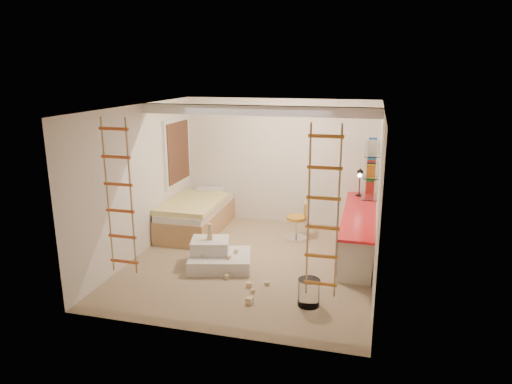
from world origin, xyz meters
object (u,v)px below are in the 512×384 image
(desk, at_px, (358,231))
(swivel_chair, at_px, (298,226))
(bed, at_px, (196,215))
(play_platform, at_px, (217,256))

(desk, relative_size, swivel_chair, 3.77)
(bed, bearing_deg, play_platform, -57.74)
(desk, distance_m, swivel_chair, 1.21)
(swivel_chair, xyz_separation_m, play_platform, (-1.08, -1.57, -0.10))
(play_platform, bearing_deg, desk, 27.95)
(desk, bearing_deg, play_platform, -152.05)
(desk, relative_size, play_platform, 2.42)
(desk, bearing_deg, swivel_chair, 161.05)
(swivel_chair, bearing_deg, bed, -179.23)
(bed, relative_size, swivel_chair, 2.70)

